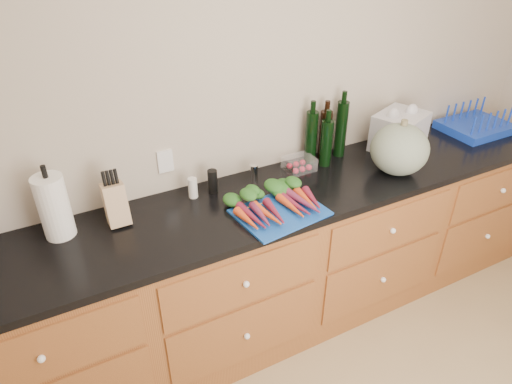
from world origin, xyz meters
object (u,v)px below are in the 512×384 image
paper_towel (54,207)px  dish_rack (476,125)px  knife_block (116,204)px  carrots (275,202)px  tomato_box (299,164)px  squash (400,149)px  cutting_board (280,212)px

paper_towel → dish_rack: size_ratio=0.71×
knife_block → dish_rack: 2.39m
carrots → tomato_box: (0.32, 0.28, 0.00)m
knife_block → squash: bearing=-9.3°
squash → paper_towel: 1.80m
cutting_board → squash: squash is taller
cutting_board → tomato_box: (0.32, 0.33, 0.03)m
dish_rack → paper_towel: bearing=178.3°
knife_block → dish_rack: size_ratio=0.46×
cutting_board → knife_block: (-0.72, 0.30, 0.09)m
carrots → knife_block: (-0.72, 0.25, 0.06)m
knife_block → tomato_box: knife_block is taller
carrots → knife_block: knife_block is taller
cutting_board → tomato_box: tomato_box is taller
tomato_box → dish_rack: bearing=-3.8°
cutting_board → carrots: 0.06m
carrots → paper_towel: paper_towel is taller
carrots → knife_block: 0.77m
carrots → knife_block: size_ratio=2.20×
squash → knife_block: bearing=170.7°
squash → dish_rack: (0.87, 0.19, -0.10)m
carrots → tomato_box: tomato_box is taller
paper_towel → carrots: bearing=-15.4°
carrots → paper_towel: bearing=164.6°
carrots → squash: size_ratio=1.38×
tomato_box → paper_towel: bearing=-179.6°
cutting_board → tomato_box: bearing=45.9°
squash → paper_towel: paper_towel is taller
squash → knife_block: (-1.52, 0.25, -0.04)m
carrots → tomato_box: bearing=41.3°
cutting_board → carrots: bearing=90.0°
paper_towel → knife_block: paper_towel is taller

